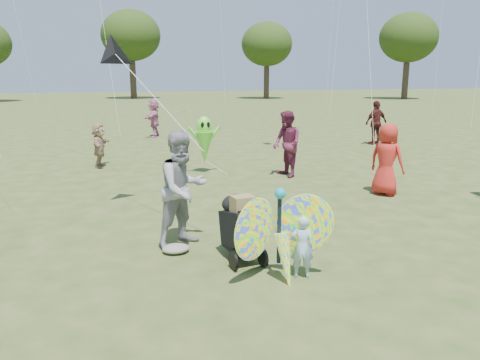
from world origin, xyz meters
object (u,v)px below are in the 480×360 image
at_px(crowd_a, 387,159).
at_px(butterfly_kite, 282,237).
at_px(child_girl, 302,247).
at_px(adult_man, 183,189).
at_px(crowd_h, 376,123).
at_px(alien_kite, 204,142).
at_px(crowd_d, 99,145).
at_px(crowd_e, 287,144).
at_px(crowd_j, 154,118).
at_px(jogging_stroller, 241,223).

bearing_deg(crowd_a, butterfly_kite, 101.99).
height_order(child_girl, adult_man, adult_man).
xyz_separation_m(crowd_h, alien_kite, (-8.38, -3.77, 0.03)).
distance_m(adult_man, crowd_d, 7.99).
bearing_deg(crowd_e, crowd_h, 123.60).
height_order(crowd_h, crowd_j, crowd_h).
height_order(adult_man, butterfly_kite, adult_man).
relative_size(crowd_e, crowd_h, 1.04).
xyz_separation_m(child_girl, butterfly_kite, (-0.34, -0.04, 0.20)).
bearing_deg(crowd_e, adult_man, -44.60).
height_order(adult_man, crowd_d, adult_man).
relative_size(crowd_d, crowd_e, 0.74).
xyz_separation_m(adult_man, crowd_d, (-1.35, 7.87, -0.29)).
xyz_separation_m(butterfly_kite, alien_kite, (0.64, 7.87, 0.30)).
bearing_deg(crowd_a, crowd_e, -0.01).
bearing_deg(butterfly_kite, child_girl, 6.48).
xyz_separation_m(crowd_a, alien_kite, (-3.75, 3.90, 0.07)).
xyz_separation_m(child_girl, crowd_e, (2.49, 6.62, 0.50)).
relative_size(crowd_a, crowd_h, 0.95).
bearing_deg(crowd_a, crowd_d, 19.41).
relative_size(child_girl, adult_man, 0.47).
xyz_separation_m(adult_man, butterfly_kite, (1.08, -1.91, -0.34)).
relative_size(adult_man, crowd_j, 1.11).
relative_size(adult_man, butterfly_kite, 1.17).
bearing_deg(crowd_a, alien_kite, 13.78).
height_order(crowd_j, jogging_stroller, crowd_j).
xyz_separation_m(adult_man, crowd_a, (5.46, 2.05, -0.12)).
xyz_separation_m(crowd_d, crowd_e, (5.25, -3.12, 0.25)).
bearing_deg(crowd_d, crowd_h, -67.62).
xyz_separation_m(adult_man, alien_kite, (1.71, 5.95, -0.04)).
height_order(crowd_e, alien_kite, crowd_e).
relative_size(crowd_d, crowd_h, 0.77).
bearing_deg(child_girl, crowd_e, -90.69).
xyz_separation_m(crowd_e, crowd_h, (6.19, 4.98, -0.03)).
distance_m(crowd_a, crowd_e, 3.12).
relative_size(jogging_stroller, alien_kite, 0.63).
relative_size(crowd_d, butterfly_kite, 0.83).
xyz_separation_m(crowd_a, butterfly_kite, (-4.39, -3.97, -0.22)).
height_order(jogging_stroller, butterfly_kite, butterfly_kite).
distance_m(adult_man, butterfly_kite, 2.22).
xyz_separation_m(adult_man, crowd_h, (10.10, 9.72, -0.08)).
bearing_deg(alien_kite, adult_man, -106.05).
bearing_deg(crowd_j, butterfly_kite, 20.21).
height_order(adult_man, crowd_j, adult_man).
distance_m(crowd_a, jogging_stroller, 5.59).
height_order(child_girl, jogging_stroller, jogging_stroller).
distance_m(crowd_j, jogging_stroller, 16.06).
xyz_separation_m(crowd_d, crowd_h, (11.44, 1.86, 0.22)).
bearing_deg(alien_kite, jogging_stroller, -97.88).
bearing_deg(crowd_j, crowd_h, 79.49).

